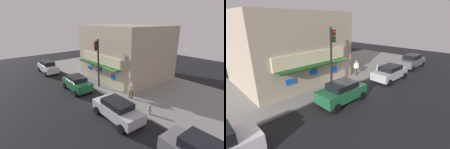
{
  "view_description": "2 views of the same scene",
  "coord_description": "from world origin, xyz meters",
  "views": [
    {
      "loc": [
        12.78,
        -9.11,
        7.24
      ],
      "look_at": [
        0.43,
        1.01,
        2.02
      ],
      "focal_mm": 26.76,
      "sensor_mm": 36.0,
      "label": 1
    },
    {
      "loc": [
        -10.62,
        -8.94,
        5.95
      ],
      "look_at": [
        -1.56,
        -0.05,
        1.62
      ],
      "focal_mm": 25.91,
      "sensor_mm": 36.0,
      "label": 2
    }
  ],
  "objects": [
    {
      "name": "ground_plane",
      "position": [
        0.0,
        0.0,
        0.0
      ],
      "size": [
        50.08,
        50.08,
        0.0
      ],
      "primitive_type": "plane",
      "color": "black"
    },
    {
      "name": "sidewalk",
      "position": [
        0.0,
        5.18,
        0.07
      ],
      "size": [
        33.39,
        10.36,
        0.15
      ],
      "primitive_type": "cube",
      "color": "gray",
      "rests_on": "ground_plane"
    },
    {
      "name": "corner_building",
      "position": [
        -2.58,
        5.78,
        3.39
      ],
      "size": [
        9.67,
        8.91,
        6.5
      ],
      "color": "tan",
      "rests_on": "sidewalk"
    },
    {
      "name": "traffic_light",
      "position": [
        -1.56,
        0.66,
        3.51
      ],
      "size": [
        0.32,
        0.58,
        5.25
      ],
      "color": "black",
      "rests_on": "sidewalk"
    },
    {
      "name": "fire_hydrant",
      "position": [
        5.66,
        0.55,
        0.54
      ],
      "size": [
        0.48,
        0.24,
        0.82
      ],
      "color": "#B2B2B7",
      "rests_on": "sidewalk"
    },
    {
      "name": "trash_can",
      "position": [
        -1.44,
        2.09,
        0.53
      ],
      "size": [
        0.47,
        0.47,
        0.77
      ],
      "primitive_type": "cylinder",
      "color": "#2D2D2D",
      "rests_on": "sidewalk"
    },
    {
      "name": "pedestrian",
      "position": [
        2.75,
        1.42,
        1.07
      ],
      "size": [
        0.49,
        0.58,
        1.69
      ],
      "color": "brown",
      "rests_on": "sidewalk"
    },
    {
      "name": "parked_car_white",
      "position": [
        -10.87,
        -1.64,
        0.87
      ],
      "size": [
        4.41,
        1.93,
        1.71
      ],
      "color": "silver",
      "rests_on": "ground_plane"
    },
    {
      "name": "parked_car_green",
      "position": [
        -2.53,
        -1.42,
        0.83
      ],
      "size": [
        3.97,
        2.04,
        1.58
      ],
      "color": "#1E6038",
      "rests_on": "ground_plane"
    },
    {
      "name": "parked_car_silver",
      "position": [
        4.37,
        -1.71,
        0.8
      ],
      "size": [
        4.39,
        2.12,
        1.51
      ],
      "color": "#B7B7BC",
      "rests_on": "ground_plane"
    }
  ]
}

